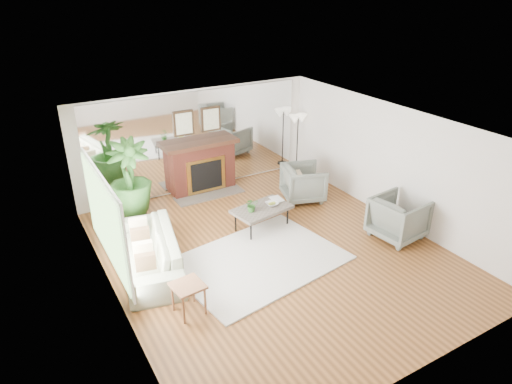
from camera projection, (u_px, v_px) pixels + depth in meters
ground at (273, 251)px, 8.90m from camera, size 7.00×7.00×0.00m
wall_left at (110, 236)px, 7.00m from camera, size 0.02×7.00×2.50m
wall_right at (393, 163)px, 9.72m from camera, size 0.02×7.00×2.50m
wall_back at (198, 140)px, 11.09m from camera, size 6.00×0.02×2.50m
mirror_panel at (198, 141)px, 11.07m from camera, size 5.40×0.04×2.40m
window_panel at (105, 219)px, 7.28m from camera, size 0.04×2.40×1.50m
fireplace at (203, 166)px, 11.16m from camera, size 1.85×0.83×2.05m
area_rug at (259, 260)px, 8.59m from camera, size 3.33×2.60×0.03m
coffee_table at (262, 210)px, 9.54m from camera, size 1.32×0.90×0.49m
sofa at (150, 251)px, 8.26m from camera, size 1.41×2.54×0.70m
armchair_back at (303, 183)px, 10.82m from camera, size 1.17×1.16×0.85m
armchair_front at (398, 218)px, 9.23m from camera, size 1.06×1.04×0.88m
side_table at (188, 289)px, 7.10m from camera, size 0.51×0.51×0.54m
potted_ficus at (130, 180)px, 9.55m from camera, size 0.98×0.98×1.87m
floor_lamp at (298, 123)px, 11.96m from camera, size 0.52×0.29×1.61m
tabletop_plant at (252, 205)px, 9.32m from camera, size 0.32×0.30×0.29m
fruit_bowl at (272, 204)px, 9.61m from camera, size 0.26×0.26×0.06m
book at (272, 200)px, 9.81m from camera, size 0.26×0.34×0.02m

